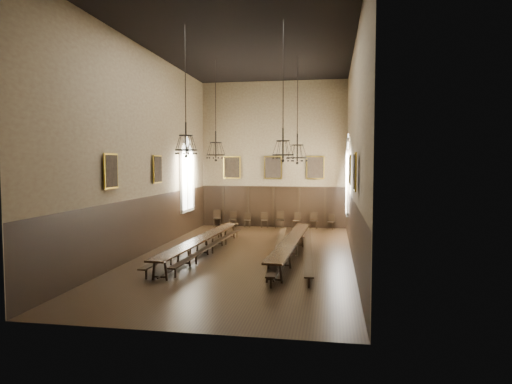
% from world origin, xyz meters
% --- Properties ---
extents(floor, '(9.00, 18.00, 0.02)m').
position_xyz_m(floor, '(0.00, 0.00, -0.01)').
color(floor, black).
rests_on(floor, ground).
extents(ceiling, '(9.00, 18.00, 0.02)m').
position_xyz_m(ceiling, '(0.00, 0.00, 9.01)').
color(ceiling, black).
rests_on(ceiling, ground).
extents(wall_back, '(9.00, 0.02, 9.00)m').
position_xyz_m(wall_back, '(0.00, 9.01, 4.50)').
color(wall_back, olive).
rests_on(wall_back, ground).
extents(wall_front, '(9.00, 0.02, 9.00)m').
position_xyz_m(wall_front, '(0.00, -9.01, 4.50)').
color(wall_front, olive).
rests_on(wall_front, ground).
extents(wall_left, '(0.02, 18.00, 9.00)m').
position_xyz_m(wall_left, '(-4.51, 0.00, 4.50)').
color(wall_left, olive).
rests_on(wall_left, ground).
extents(wall_right, '(0.02, 18.00, 9.00)m').
position_xyz_m(wall_right, '(4.51, 0.00, 4.50)').
color(wall_right, olive).
rests_on(wall_right, ground).
extents(wainscot_panelling, '(9.00, 18.00, 2.50)m').
position_xyz_m(wainscot_panelling, '(0.00, 0.00, 1.25)').
color(wainscot_panelling, black).
rests_on(wainscot_panelling, floor).
extents(table_left, '(1.15, 9.82, 0.76)m').
position_xyz_m(table_left, '(-1.92, -0.13, 0.38)').
color(table_left, black).
rests_on(table_left, floor).
extents(table_right, '(1.08, 9.76, 0.76)m').
position_xyz_m(table_right, '(1.94, 0.15, 0.38)').
color(table_right, black).
rests_on(table_right, floor).
extents(bench_left_outer, '(0.64, 9.64, 0.43)m').
position_xyz_m(bench_left_outer, '(-2.49, -0.04, 0.28)').
color(bench_left_outer, black).
rests_on(bench_left_outer, floor).
extents(bench_left_inner, '(0.67, 9.43, 0.42)m').
position_xyz_m(bench_left_inner, '(-1.55, 0.21, 0.27)').
color(bench_left_inner, black).
rests_on(bench_left_inner, floor).
extents(bench_right_inner, '(1.01, 10.63, 0.48)m').
position_xyz_m(bench_right_inner, '(1.41, -0.01, 0.30)').
color(bench_right_inner, black).
rests_on(bench_right_inner, floor).
extents(bench_right_outer, '(0.90, 10.22, 0.46)m').
position_xyz_m(bench_right_outer, '(2.65, 0.02, 0.29)').
color(bench_right_outer, black).
rests_on(bench_right_outer, floor).
extents(chair_0, '(0.56, 0.56, 1.04)m').
position_xyz_m(chair_0, '(-3.49, 8.55, 0.31)').
color(chair_0, black).
rests_on(chair_0, floor).
extents(chair_1, '(0.47, 0.47, 0.96)m').
position_xyz_m(chair_1, '(-2.47, 8.54, 0.29)').
color(chair_1, black).
rests_on(chair_1, floor).
extents(chair_2, '(0.41, 0.41, 0.87)m').
position_xyz_m(chair_2, '(-1.58, 8.61, 0.26)').
color(chair_2, black).
rests_on(chair_2, floor).
extents(chair_3, '(0.47, 0.47, 0.93)m').
position_xyz_m(chair_3, '(-0.48, 8.59, 0.28)').
color(chair_3, black).
rests_on(chair_3, floor).
extents(chair_4, '(0.53, 0.53, 1.03)m').
position_xyz_m(chair_4, '(0.48, 8.47, 0.31)').
color(chair_4, black).
rests_on(chair_4, floor).
extents(chair_5, '(0.52, 0.52, 0.97)m').
position_xyz_m(chair_5, '(1.50, 8.50, 0.29)').
color(chair_5, black).
rests_on(chair_5, floor).
extents(chair_6, '(0.48, 0.48, 0.99)m').
position_xyz_m(chair_6, '(2.53, 8.50, 0.30)').
color(chair_6, black).
rests_on(chair_6, floor).
extents(chair_7, '(0.51, 0.51, 0.90)m').
position_xyz_m(chair_7, '(3.57, 8.53, 0.27)').
color(chair_7, black).
rests_on(chair_7, floor).
extents(chandelier_back_left, '(0.94, 0.94, 4.78)m').
position_xyz_m(chandelier_back_left, '(-2.05, 2.78, 4.68)').
color(chandelier_back_left, black).
rests_on(chandelier_back_left, ceiling).
extents(chandelier_back_right, '(0.93, 0.93, 4.93)m').
position_xyz_m(chandelier_back_right, '(1.98, 2.54, 4.54)').
color(chandelier_back_right, black).
rests_on(chandelier_back_right, ceiling).
extents(chandelier_front_left, '(0.82, 0.82, 4.67)m').
position_xyz_m(chandelier_front_left, '(-1.70, -2.91, 4.79)').
color(chandelier_front_left, black).
rests_on(chandelier_front_left, ceiling).
extents(chandelier_front_right, '(0.77, 0.77, 4.85)m').
position_xyz_m(chandelier_front_right, '(1.89, -2.94, 4.65)').
color(chandelier_front_right, black).
rests_on(chandelier_front_right, ceiling).
extents(portrait_back_0, '(1.10, 0.12, 1.40)m').
position_xyz_m(portrait_back_0, '(-2.60, 8.88, 3.70)').
color(portrait_back_0, gold).
rests_on(portrait_back_0, wall_back).
extents(portrait_back_1, '(1.10, 0.12, 1.40)m').
position_xyz_m(portrait_back_1, '(0.00, 8.88, 3.70)').
color(portrait_back_1, gold).
rests_on(portrait_back_1, wall_back).
extents(portrait_back_2, '(1.10, 0.12, 1.40)m').
position_xyz_m(portrait_back_2, '(2.60, 8.88, 3.70)').
color(portrait_back_2, gold).
rests_on(portrait_back_2, wall_back).
extents(portrait_left_0, '(0.12, 1.00, 1.30)m').
position_xyz_m(portrait_left_0, '(-4.38, 1.00, 3.70)').
color(portrait_left_0, gold).
rests_on(portrait_left_0, wall_left).
extents(portrait_left_1, '(0.12, 1.00, 1.30)m').
position_xyz_m(portrait_left_1, '(-4.38, -3.50, 3.70)').
color(portrait_left_1, gold).
rests_on(portrait_left_1, wall_left).
extents(portrait_right_0, '(0.12, 1.00, 1.30)m').
position_xyz_m(portrait_right_0, '(4.38, 1.00, 3.70)').
color(portrait_right_0, gold).
rests_on(portrait_right_0, wall_right).
extents(portrait_right_1, '(0.12, 1.00, 1.30)m').
position_xyz_m(portrait_right_1, '(4.38, -3.50, 3.70)').
color(portrait_right_1, gold).
rests_on(portrait_right_1, wall_right).
extents(window_right, '(0.20, 2.20, 4.60)m').
position_xyz_m(window_right, '(4.43, 5.50, 3.40)').
color(window_right, white).
rests_on(window_right, wall_right).
extents(window_left, '(0.20, 2.20, 4.60)m').
position_xyz_m(window_left, '(-4.43, 5.50, 3.40)').
color(window_left, white).
rests_on(window_left, wall_left).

